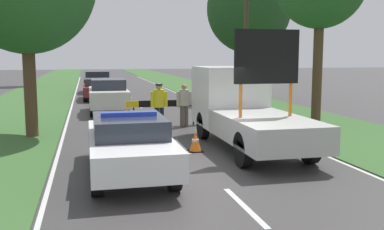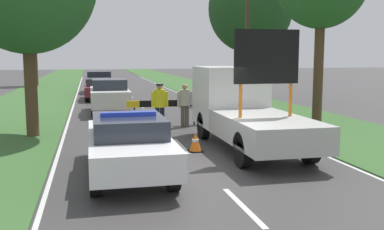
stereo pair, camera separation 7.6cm
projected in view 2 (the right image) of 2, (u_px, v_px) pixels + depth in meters
ground_plane at (204, 168)px, 11.23m from camera, size 160.00×160.00×0.00m
lane_markings at (137, 102)px, 26.86m from camera, size 7.45×64.40×0.01m
grass_verge_left at (36, 98)px, 29.19m from camera, size 4.88×120.00×0.03m
grass_verge_right at (219, 95)px, 31.93m from camera, size 4.88×120.00×0.03m
police_car at (128, 143)px, 10.56m from camera, size 1.82×4.96×1.51m
work_truck at (242, 107)px, 13.99m from camera, size 2.08×6.38×3.49m
road_barrier at (165, 105)px, 17.90m from camera, size 3.03×0.08×1.02m
police_officer at (160, 103)px, 16.71m from camera, size 0.64×0.41×1.77m
pedestrian_civilian at (185, 102)px, 17.60m from camera, size 0.61×0.39×1.69m
traffic_cone_near_police at (127, 115)px, 18.73m from camera, size 0.47×0.47×0.64m
traffic_cone_centre_front at (195, 142)px, 13.14m from camera, size 0.42×0.42×0.58m
queued_car_van_white at (109, 95)px, 21.85m from camera, size 1.80×4.36×1.66m
queued_car_wagon_maroon at (100, 88)px, 28.50m from camera, size 1.89×4.37×1.35m
queued_car_sedan_black at (99, 81)px, 33.84m from camera, size 1.95×4.13×1.61m
roadside_tree_near_right at (34, 31)px, 40.49m from camera, size 3.30×3.30×6.74m
roadside_tree_mid_right at (250, 9)px, 27.51m from camera, size 5.15×5.15×8.34m
utility_pole at (247, 20)px, 20.25m from camera, size 1.20×0.20×8.57m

